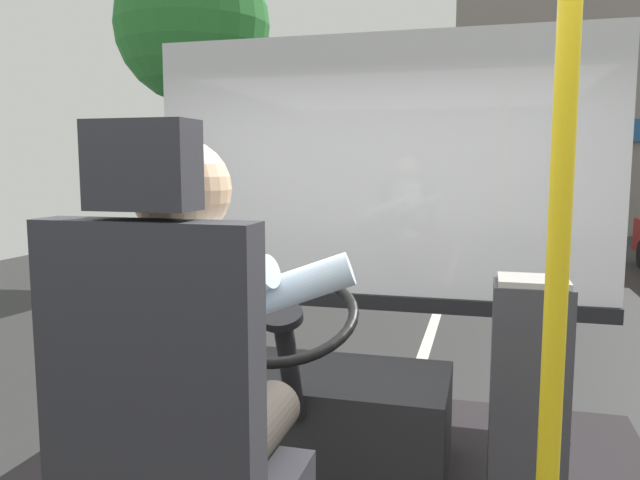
# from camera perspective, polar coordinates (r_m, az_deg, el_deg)

# --- Properties ---
(ground) EXTENTS (18.00, 44.00, 0.06)m
(ground) POSITION_cam_1_polar(r_m,az_deg,el_deg) (10.69, 11.69, -3.86)
(ground) COLOR #2C2C2C
(driver_seat) EXTENTS (0.48, 0.48, 1.35)m
(driver_seat) POSITION_cam_1_polar(r_m,az_deg,el_deg) (1.54, -13.05, -19.34)
(driver_seat) COLOR black
(driver_seat) RESTS_ON bus_floor
(bus_driver) EXTENTS (0.71, 0.52, 0.83)m
(bus_driver) POSITION_cam_1_polar(r_m,az_deg,el_deg) (1.55, -11.37, -10.14)
(bus_driver) COLOR #332D28
(bus_driver) RESTS_ON driver_seat
(steering_console) EXTENTS (1.10, 0.98, 0.86)m
(steering_console) POSITION_cam_1_polar(r_m,az_deg,el_deg) (2.69, -0.49, -15.64)
(steering_console) COLOR black
(steering_console) RESTS_ON bus_floor
(handrail_pole) EXTENTS (0.04, 0.04, 1.95)m
(handrail_pole) POSITION_cam_1_polar(r_m,az_deg,el_deg) (1.29, 20.87, -6.47)
(handrail_pole) COLOR gold
(handrail_pole) RESTS_ON bus_floor
(fare_box) EXTENTS (0.25, 0.23, 0.88)m
(fare_box) POSITION_cam_1_polar(r_m,az_deg,el_deg) (2.32, 18.61, -14.12)
(fare_box) COLOR #333338
(fare_box) RESTS_ON bus_floor
(windshield_panel) EXTENTS (2.50, 0.08, 1.48)m
(windshield_panel) POSITION_cam_1_polar(r_m,az_deg,el_deg) (3.36, 5.17, 3.30)
(windshield_panel) COLOR silver
(street_tree) EXTENTS (2.65, 2.65, 5.64)m
(street_tree) POSITION_cam_1_polar(r_m,az_deg,el_deg) (11.44, -11.63, 18.60)
(street_tree) COLOR #4C3828
(street_tree) RESTS_ON ground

